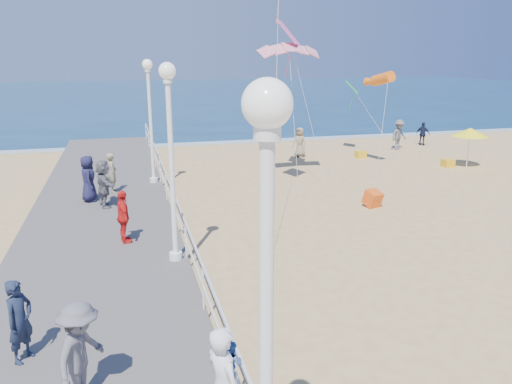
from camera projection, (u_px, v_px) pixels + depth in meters
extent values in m
plane|color=tan|center=(351.00, 253.00, 15.33)|extent=(160.00, 160.00, 0.00)
cube|color=navy|center=(165.00, 95.00, 75.84)|extent=(160.00, 90.00, 0.05)
cube|color=silver|center=(222.00, 143.00, 34.40)|extent=(160.00, 1.20, 0.04)
cube|color=#645E5A|center=(96.00, 274.00, 13.40)|extent=(5.00, 44.00, 0.40)
cube|color=white|center=(185.00, 222.00, 13.68)|extent=(0.05, 42.00, 0.06)
cube|color=white|center=(186.00, 239.00, 13.81)|extent=(0.05, 42.00, 0.04)
cylinder|color=white|center=(266.00, 379.00, 4.85)|extent=(0.14, 0.14, 4.70)
sphere|color=white|center=(267.00, 104.00, 4.15)|extent=(0.44, 0.44, 0.44)
cylinder|color=white|center=(176.00, 256.00, 13.86)|extent=(0.36, 0.36, 0.20)
cylinder|color=white|center=(172.00, 173.00, 13.23)|extent=(0.14, 0.14, 4.70)
sphere|color=white|center=(167.00, 71.00, 12.53)|extent=(0.44, 0.44, 0.44)
cylinder|color=white|center=(154.00, 180.00, 22.24)|extent=(0.36, 0.36, 0.20)
cylinder|color=white|center=(151.00, 127.00, 21.61)|extent=(0.14, 0.14, 4.70)
sphere|color=white|center=(147.00, 64.00, 20.91)|extent=(0.44, 0.44, 0.44)
imported|color=#2F5BB3|center=(232.00, 364.00, 7.16)|extent=(0.38, 0.42, 0.72)
imported|color=#192137|center=(20.00, 321.00, 9.11)|extent=(0.64, 0.70, 1.60)
imported|color=#5C5B60|center=(81.00, 354.00, 7.95)|extent=(1.11, 1.33, 1.78)
imported|color=red|center=(123.00, 217.00, 14.90)|extent=(0.57, 1.01, 1.62)
imported|color=#1A1938|center=(88.00, 179.00, 19.14)|extent=(0.64, 0.92, 1.79)
imported|color=slate|center=(104.00, 184.00, 18.45)|extent=(0.84, 1.71, 1.77)
imported|color=gray|center=(112.00, 173.00, 20.42)|extent=(0.42, 0.62, 1.64)
imported|color=#59595E|center=(399.00, 135.00, 31.79)|extent=(1.42, 1.13, 1.92)
imported|color=#161B31|center=(423.00, 134.00, 33.34)|extent=(0.87, 0.95, 1.55)
imported|color=gray|center=(300.00, 142.00, 29.52)|extent=(0.98, 1.02, 1.76)
cube|color=red|center=(373.00, 200.00, 19.88)|extent=(0.72, 0.83, 0.74)
cylinder|color=white|center=(468.00, 151.00, 26.74)|extent=(0.05, 0.05, 1.80)
cone|color=#FFF51A|center=(470.00, 132.00, 26.47)|extent=(1.90, 1.90, 0.45)
cube|color=gold|center=(361.00, 154.00, 29.44)|extent=(0.55, 0.55, 0.40)
cube|color=gold|center=(448.00, 163.00, 27.07)|extent=(0.55, 0.55, 0.40)
cylinder|color=orange|center=(383.00, 79.00, 25.45)|extent=(0.95, 2.34, 1.01)
cube|color=#FC5CA0|center=(288.00, 32.00, 22.68)|extent=(1.49, 1.69, 1.08)
cube|color=green|center=(352.00, 87.00, 30.06)|extent=(1.20, 1.31, 0.76)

